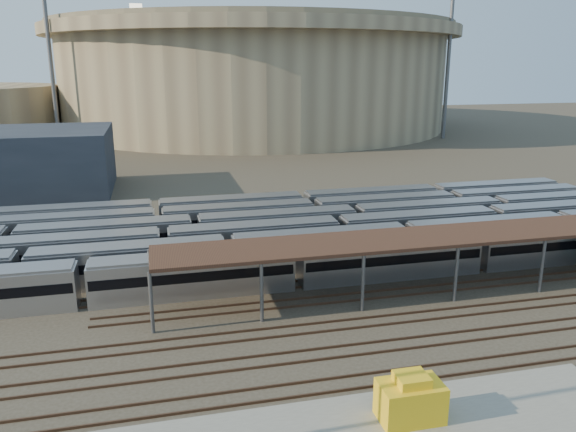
# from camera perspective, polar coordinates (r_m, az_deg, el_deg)

# --- Properties ---
(ground) EXTENTS (420.00, 420.00, 0.00)m
(ground) POSITION_cam_1_polar(r_m,az_deg,el_deg) (44.95, -3.06, -11.40)
(ground) COLOR #383026
(ground) RESTS_ON ground
(subway_trains) EXTENTS (124.44, 23.90, 3.60)m
(subway_trains) POSITION_cam_1_polar(r_m,az_deg,el_deg) (60.98, -9.34, -2.42)
(subway_trains) COLOR #B7B7BC
(subway_trains) RESTS_ON ground
(inspection_shed) EXTENTS (60.30, 6.00, 5.30)m
(inspection_shed) POSITION_cam_1_polar(r_m,az_deg,el_deg) (54.50, 19.41, -1.77)
(inspection_shed) COLOR #55555A
(inspection_shed) RESTS_ON ground
(empty_tracks) EXTENTS (170.00, 9.62, 0.18)m
(empty_tracks) POSITION_cam_1_polar(r_m,az_deg,el_deg) (40.59, -1.73, -14.40)
(empty_tracks) COLOR #4C3323
(empty_tracks) RESTS_ON ground
(stadium) EXTENTS (124.00, 124.00, 32.50)m
(stadium) POSITION_cam_1_polar(r_m,az_deg,el_deg) (182.38, -3.47, 14.21)
(stadium) COLOR gray
(stadium) RESTS_ON ground
(floodlight_0) EXTENTS (4.00, 1.00, 38.40)m
(floodlight_0) POSITION_cam_1_polar(r_m,az_deg,el_deg) (151.25, -22.98, 14.40)
(floodlight_0) COLOR #55555A
(floodlight_0) RESTS_ON ground
(floodlight_2) EXTENTS (4.00, 1.00, 38.40)m
(floodlight_2) POSITION_cam_1_polar(r_m,az_deg,el_deg) (159.37, 15.98, 15.00)
(floodlight_2) COLOR #55555A
(floodlight_2) RESTS_ON ground
(floodlight_3) EXTENTS (4.00, 1.00, 38.40)m
(floodlight_3) POSITION_cam_1_polar(r_m,az_deg,el_deg) (199.52, -14.86, 15.04)
(floodlight_3) COLOR #55555A
(floodlight_3) RESTS_ON ground
(yellow_equipment) EXTENTS (3.68, 2.32, 2.29)m
(yellow_equipment) POSITION_cam_1_polar(r_m,az_deg,el_deg) (34.81, 12.31, -17.91)
(yellow_equipment) COLOR yellow
(yellow_equipment) RESTS_ON apron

